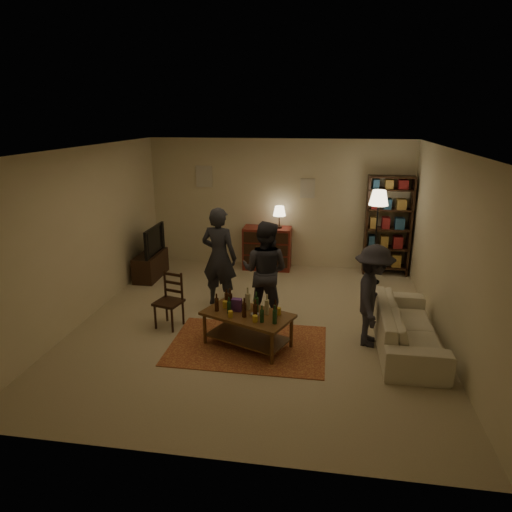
% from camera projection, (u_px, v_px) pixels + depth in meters
% --- Properties ---
extents(floor, '(6.00, 6.00, 0.00)m').
position_uv_depth(floor, '(257.00, 324.00, 7.21)').
color(floor, '#C6B793').
rests_on(floor, ground).
extents(room_shell, '(6.00, 6.00, 6.00)m').
position_uv_depth(room_shell, '(248.00, 182.00, 9.58)').
color(room_shell, beige).
rests_on(room_shell, ground).
extents(rug, '(2.20, 1.50, 0.01)m').
position_uv_depth(rug, '(248.00, 345.00, 6.53)').
color(rug, maroon).
rests_on(rug, ground).
extents(coffee_table, '(1.39, 1.09, 0.84)m').
position_uv_depth(coffee_table, '(248.00, 318.00, 6.40)').
color(coffee_table, brown).
rests_on(coffee_table, ground).
extents(dining_chair, '(0.46, 0.46, 0.87)m').
position_uv_depth(dining_chair, '(170.00, 298.00, 7.03)').
color(dining_chair, black).
rests_on(dining_chair, ground).
extents(tv_stand, '(0.40, 1.00, 1.06)m').
position_uv_depth(tv_stand, '(151.00, 259.00, 9.16)').
color(tv_stand, black).
rests_on(tv_stand, ground).
extents(dresser, '(1.00, 0.50, 1.36)m').
position_uv_depth(dresser, '(267.00, 247.00, 9.66)').
color(dresser, maroon).
rests_on(dresser, ground).
extents(bookshelf, '(0.90, 0.34, 2.02)m').
position_uv_depth(bookshelf, '(388.00, 225.00, 9.20)').
color(bookshelf, black).
rests_on(bookshelf, ground).
extents(floor_lamp, '(0.36, 0.36, 1.82)m').
position_uv_depth(floor_lamp, '(378.00, 205.00, 8.52)').
color(floor_lamp, black).
rests_on(floor_lamp, ground).
extents(sofa, '(0.81, 2.08, 0.61)m').
position_uv_depth(sofa, '(407.00, 327.00, 6.42)').
color(sofa, beige).
rests_on(sofa, ground).
extents(person_left, '(0.70, 0.53, 1.72)m').
position_uv_depth(person_left, '(219.00, 257.00, 7.70)').
color(person_left, '#222329').
rests_on(person_left, ground).
extents(person_right, '(0.90, 0.77, 1.61)m').
position_uv_depth(person_right, '(265.00, 271.00, 7.18)').
color(person_right, '#2A2A32').
rests_on(person_right, ground).
extents(person_by_sofa, '(0.66, 1.01, 1.47)m').
position_uv_depth(person_by_sofa, '(373.00, 296.00, 6.38)').
color(person_by_sofa, '#2B2A32').
rests_on(person_by_sofa, ground).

